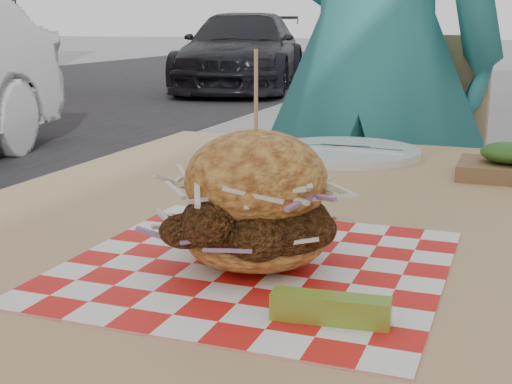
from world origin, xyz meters
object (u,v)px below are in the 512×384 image
patio_table (261,277)px  patio_chair (400,190)px  diner (372,54)px  sandwich (256,207)px  car_dark (243,51)px

patio_table → patio_chair: patio_chair is taller
diner → sandwich: bearing=95.3°
patio_chair → sandwich: (0.05, -1.22, 0.26)m
patio_chair → sandwich: bearing=-82.8°
diner → patio_chair: size_ratio=1.90×
car_dark → patio_table: 9.70m
patio_table → patio_chair: (0.01, 1.05, -0.12)m
patio_chair → diner: bearing=-163.9°
patio_table → patio_chair: bearing=89.5°
diner → patio_chair: bearing=-170.0°
diner → patio_table: (0.08, -1.03, -0.23)m
diner → patio_chair: (0.09, 0.02, -0.35)m
diner → sandwich: diner is taller
car_dark → sandwich: 9.88m
patio_chair → sandwich: 1.25m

